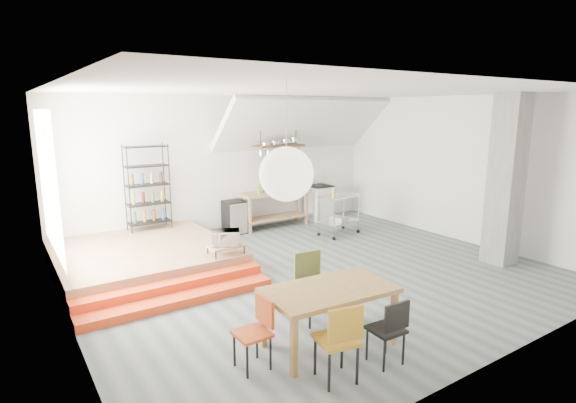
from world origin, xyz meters
TOP-DOWN VIEW (x-y plane):
  - floor at (0.00, 0.00)m, footprint 8.00×8.00m
  - wall_back at (0.00, 3.50)m, footprint 8.00×0.04m
  - wall_left at (-4.00, 0.00)m, footprint 0.04×7.00m
  - wall_right at (4.00, 0.00)m, footprint 0.04×7.00m
  - ceiling at (0.00, 0.00)m, footprint 8.00×7.00m
  - slope_ceiling at (1.80, 2.90)m, footprint 4.40×1.44m
  - window_pane at (-3.98, 1.50)m, footprint 0.02×2.50m
  - platform at (-2.50, 2.00)m, footprint 3.00×3.00m
  - step_lower at (-2.50, 0.05)m, footprint 3.00×0.35m
  - step_upper at (-2.50, 0.40)m, footprint 3.00×0.35m
  - concrete_column at (3.30, -1.50)m, footprint 0.50×0.50m
  - kitchen_counter at (1.10, 3.15)m, footprint 1.80×0.60m
  - stove at (2.50, 3.16)m, footprint 0.60×0.60m
  - pot_rack at (1.13, 2.92)m, footprint 1.20×0.50m
  - wire_shelving at (-2.00, 3.20)m, footprint 0.88×0.38m
  - microwave_shelf at (-1.40, 0.75)m, footprint 0.60×0.40m
  - paper_lantern at (-1.99, -2.08)m, footprint 0.60×0.60m
  - dining_table at (-1.39, -2.13)m, footprint 1.65×1.01m
  - chair_mustard at (-1.80, -2.82)m, footprint 0.49×0.49m
  - chair_black at (-1.09, -2.86)m, footprint 0.38×0.38m
  - chair_olive at (-1.14, -1.42)m, footprint 0.47×0.47m
  - chair_red at (-2.37, -2.05)m, footprint 0.38×0.38m
  - rolling_cart at (2.00, 1.73)m, footprint 1.04×0.69m
  - mini_fridge at (0.00, 3.20)m, footprint 0.46×0.46m
  - microwave at (-1.40, 0.75)m, footprint 0.58×0.50m
  - bowl at (1.35, 3.10)m, footprint 0.25×0.25m

SIDE VIEW (x-z plane):
  - floor at x=0.00m, z-range 0.00..0.00m
  - step_lower at x=-2.50m, z-range 0.00..0.13m
  - step_upper at x=-2.50m, z-range 0.00..0.27m
  - platform at x=-2.50m, z-range 0.00..0.40m
  - mini_fridge at x=0.00m, z-range 0.00..0.79m
  - chair_black at x=-1.09m, z-range 0.08..0.88m
  - stove at x=2.50m, z-range -0.11..1.07m
  - chair_red at x=-2.37m, z-range 0.08..0.90m
  - microwave_shelf at x=-1.40m, z-range 0.46..0.63m
  - chair_mustard at x=-1.80m, z-range 0.09..1.01m
  - chair_olive at x=-1.14m, z-range 0.09..1.05m
  - rolling_cart at x=2.00m, z-range 0.14..1.09m
  - kitchen_counter at x=1.10m, z-range 0.17..1.08m
  - dining_table at x=-1.39m, z-range 0.30..1.05m
  - microwave at x=-1.40m, z-range 0.56..0.83m
  - bowl at x=1.35m, z-range 0.91..0.96m
  - wire_shelving at x=-2.00m, z-range 0.43..2.23m
  - wall_back at x=0.00m, z-range 0.00..3.20m
  - wall_left at x=-4.00m, z-range 0.00..3.20m
  - wall_right at x=4.00m, z-range 0.00..3.20m
  - concrete_column at x=3.30m, z-range 0.00..3.20m
  - window_pane at x=-3.98m, z-range 0.70..2.90m
  - pot_rack at x=1.13m, z-range 1.26..2.69m
  - paper_lantern at x=-1.99m, z-range 1.90..2.50m
  - slope_ceiling at x=1.80m, z-range 1.89..3.21m
  - ceiling at x=0.00m, z-range 3.19..3.21m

